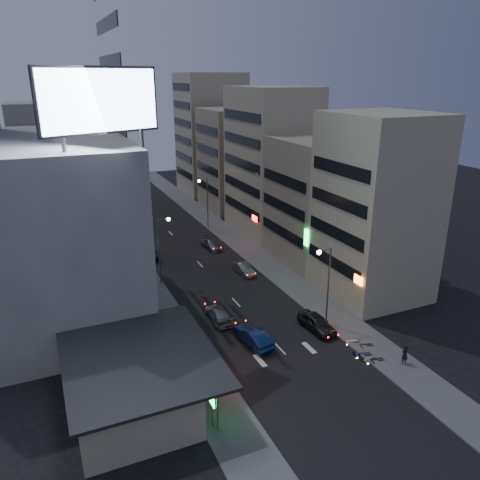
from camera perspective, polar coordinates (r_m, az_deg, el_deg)
ground at (r=41.05m, az=7.63°, el=-15.71°), size 180.00×180.00×0.00m
sidewalk_left at (r=63.63m, az=-12.92°, el=-2.70°), size 4.00×120.00×0.12m
sidewalk_right at (r=68.07m, az=0.35°, el=-0.70°), size 4.00×120.00×0.12m
food_court at (r=37.40m, az=-13.32°, el=-16.33°), size 11.00×13.00×3.88m
white_building at (r=50.41m, az=-21.41°, el=1.33°), size 14.00×24.00×18.00m
shophouse_near at (r=52.83m, az=16.21°, el=3.84°), size 10.00×11.00×20.00m
shophouse_mid at (r=62.49m, az=9.72°, el=4.80°), size 11.00×12.00×16.00m
shophouse_far at (r=72.55m, az=3.84°, el=9.48°), size 10.00×14.00×22.00m
far_left_a at (r=74.54m, az=-21.56°, el=7.66°), size 11.00×10.00×20.00m
far_left_b at (r=87.75m, az=-22.20°, el=7.51°), size 12.00×10.00×15.00m
far_right_a at (r=86.45m, az=-0.56°, el=9.79°), size 11.00×12.00×18.00m
far_right_b at (r=99.08m, az=-3.58°, el=12.75°), size 12.00×12.00×24.00m
billboard at (r=38.63m, az=-16.69°, el=15.91°), size 9.52×3.75×6.20m
street_lamp_right_near at (r=45.68m, az=10.39°, el=-4.31°), size 1.60×0.44×8.02m
street_lamp_left at (r=54.84m, az=-9.51°, el=-0.16°), size 1.60×0.44×8.02m
street_lamp_right_far at (r=74.64m, az=-4.28°, el=5.33°), size 1.60×0.44×8.02m
parked_car_right_near at (r=46.75m, az=9.33°, el=-9.92°), size 2.24×4.80×1.59m
parked_car_right_mid at (r=58.54m, az=0.44°, el=-3.54°), size 1.63×4.03×1.30m
parked_car_left at (r=64.77m, az=-11.07°, el=-1.60°), size 2.23×4.71×1.30m
parked_car_right_far at (r=67.03m, az=-3.49°, el=-0.53°), size 2.21×4.63×1.30m
road_car_blue at (r=44.03m, az=1.60°, el=-11.63°), size 2.24×5.02×1.60m
road_car_silver at (r=47.92m, az=-2.68°, el=-9.03°), size 2.08×4.78×1.37m
person at (r=43.43m, az=19.44°, el=-12.97°), size 0.70×0.48×1.85m
scooter_black_a at (r=43.85m, az=16.99°, el=-12.91°), size 0.86×1.89×1.11m
scooter_silver_a at (r=43.86m, az=15.83°, el=-12.86°), size 0.84×1.71×1.00m
scooter_blue at (r=44.24m, az=15.66°, el=-12.36°), size 1.31×2.13×1.24m
scooter_black_b at (r=45.63m, az=15.84°, el=-11.42°), size 1.12×1.92×1.11m
scooter_silver_b at (r=45.82m, az=14.23°, el=-11.18°), size 1.12×1.78×1.03m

